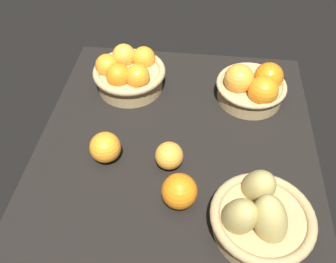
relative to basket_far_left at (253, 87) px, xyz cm
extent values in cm
cube|color=black|center=(21.18, -19.84, -6.31)|extent=(84.00, 72.00, 3.00)
cylinder|color=tan|center=(-0.43, -0.49, -2.23)|extent=(18.49, 18.49, 5.15)
torus|color=tan|center=(-0.43, -0.49, 0.34)|extent=(19.92, 19.92, 1.43)
sphere|color=orange|center=(-2.72, 4.20, 1.65)|extent=(8.34, 8.34, 8.34)
sphere|color=#F49E33|center=(0.35, -4.38, 2.70)|extent=(8.34, 8.34, 8.34)
sphere|color=orange|center=(4.09, 2.14, 2.08)|extent=(8.34, 8.34, 8.34)
cylinder|color=tan|center=(-1.52, -35.85, -1.86)|extent=(19.22, 19.22, 5.90)
torus|color=tan|center=(-1.52, -35.85, 1.10)|extent=(21.26, 21.26, 2.04)
sphere|color=#F49E33|center=(-6.61, -38.26, 2.87)|extent=(6.91, 6.91, 6.91)
sphere|color=orange|center=(2.58, -32.53, 2.76)|extent=(6.91, 6.91, 6.91)
sphere|color=orange|center=(2.56, -38.13, 2.59)|extent=(6.91, 6.91, 6.91)
sphere|color=orange|center=(-1.57, -42.27, 2.47)|extent=(6.91, 6.91, 6.91)
sphere|color=orange|center=(-6.68, -32.29, 2.37)|extent=(6.91, 6.91, 6.91)
cylinder|color=tan|center=(41.96, -0.09, -2.01)|extent=(19.49, 19.49, 5.60)
torus|color=tan|center=(41.96, -0.09, 0.80)|extent=(21.59, 21.59, 2.10)
ellipsoid|color=tan|center=(44.08, 0.65, 3.32)|extent=(12.47, 12.17, 13.59)
ellipsoid|color=tan|center=(35.69, -0.92, 2.23)|extent=(11.85, 11.17, 12.00)
ellipsoid|color=tan|center=(43.58, -5.08, 2.63)|extent=(11.27, 11.30, 12.16)
sphere|color=orange|center=(36.78, -17.53, -0.76)|extent=(8.09, 8.09, 8.09)
sphere|color=#F49E33|center=(26.61, -20.95, -1.36)|extent=(6.89, 6.89, 6.89)
sphere|color=orange|center=(26.12, -36.70, -0.94)|extent=(7.74, 7.74, 7.74)
camera|label=1|loc=(80.75, -15.02, 66.07)|focal=38.47mm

